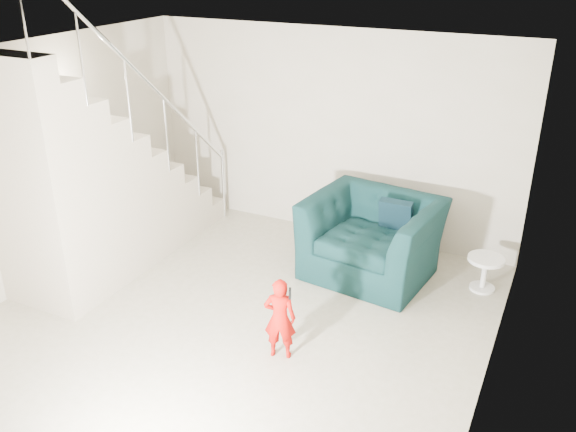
# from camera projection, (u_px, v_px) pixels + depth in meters

# --- Properties ---
(floor) EXTENTS (5.50, 5.50, 0.00)m
(floor) POSITION_uv_depth(u_px,v_px,m) (223.00, 333.00, 6.17)
(floor) COLOR gray
(floor) RESTS_ON ground
(ceiling) EXTENTS (5.50, 5.50, 0.00)m
(ceiling) POSITION_uv_depth(u_px,v_px,m) (209.00, 64.00, 5.06)
(ceiling) COLOR silver
(ceiling) RESTS_ON back_wall
(back_wall) EXTENTS (5.00, 0.00, 5.00)m
(back_wall) POSITION_uv_depth(u_px,v_px,m) (330.00, 134.00, 7.87)
(back_wall) COLOR #A59B86
(back_wall) RESTS_ON floor
(left_wall) EXTENTS (0.00, 5.50, 5.50)m
(left_wall) POSITION_uv_depth(u_px,v_px,m) (21.00, 171.00, 6.61)
(left_wall) COLOR #A59B86
(left_wall) RESTS_ON floor
(right_wall) EXTENTS (0.00, 5.50, 5.50)m
(right_wall) POSITION_uv_depth(u_px,v_px,m) (497.00, 270.00, 4.62)
(right_wall) COLOR #A59B86
(right_wall) RESTS_ON floor
(armchair) EXTENTS (1.58, 1.42, 0.93)m
(armchair) POSITION_uv_depth(u_px,v_px,m) (372.00, 238.00, 7.12)
(armchair) COLOR black
(armchair) RESTS_ON floor
(toddler) EXTENTS (0.35, 0.28, 0.83)m
(toddler) POSITION_uv_depth(u_px,v_px,m) (280.00, 318.00, 5.68)
(toddler) COLOR #9E0705
(toddler) RESTS_ON floor
(side_table) EXTENTS (0.41, 0.41, 0.41)m
(side_table) POSITION_uv_depth(u_px,v_px,m) (485.00, 268.00, 6.85)
(side_table) COLOR silver
(side_table) RESTS_ON floor
(staircase) EXTENTS (1.02, 3.03, 3.62)m
(staircase) POSITION_uv_depth(u_px,v_px,m) (96.00, 196.00, 7.03)
(staircase) COLOR #ADA089
(staircase) RESTS_ON floor
(cushion) EXTENTS (0.39, 0.18, 0.38)m
(cushion) POSITION_uv_depth(u_px,v_px,m) (396.00, 215.00, 7.12)
(cushion) COLOR black
(cushion) RESTS_ON armchair
(throw) EXTENTS (0.05, 0.45, 0.51)m
(throw) POSITION_uv_depth(u_px,v_px,m) (323.00, 216.00, 7.40)
(throw) COLOR black
(throw) RESTS_ON armchair
(phone) EXTENTS (0.04, 0.05, 0.10)m
(phone) POSITION_uv_depth(u_px,v_px,m) (290.00, 293.00, 5.50)
(phone) COLOR black
(phone) RESTS_ON toddler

